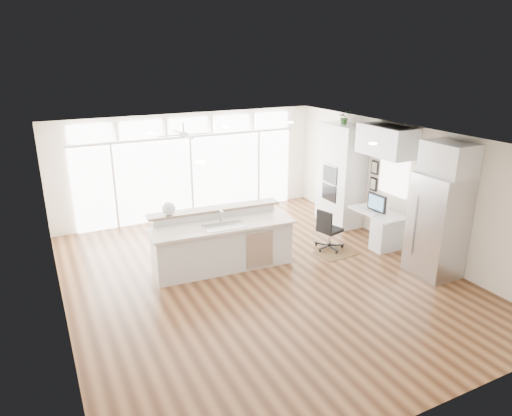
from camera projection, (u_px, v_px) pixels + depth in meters
name	position (u px, v px, depth m)	size (l,w,h in m)	color
floor	(260.00, 278.00, 8.84)	(7.00, 8.00, 0.02)	#472916
ceiling	(261.00, 139.00, 7.96)	(7.00, 8.00, 0.02)	silver
wall_back	(190.00, 166.00, 11.78)	(7.00, 0.04, 2.70)	white
wall_front	(426.00, 319.00, 5.01)	(7.00, 0.04, 2.70)	white
wall_left	(55.00, 246.00, 6.91)	(0.04, 8.00, 2.70)	white
wall_right	(404.00, 188.00, 9.88)	(0.04, 8.00, 2.70)	white
glass_wall	(191.00, 177.00, 11.83)	(5.80, 0.06, 2.08)	white
transom_row	(189.00, 126.00, 11.39)	(5.90, 0.06, 0.40)	white
desk_window	(394.00, 176.00, 10.05)	(0.04, 0.85, 0.85)	white
ceiling_fan	(184.00, 130.00, 10.19)	(1.16, 1.16, 0.32)	silver
recessed_lights	(255.00, 138.00, 8.13)	(3.40, 3.00, 0.02)	white
oven_cabinet	(341.00, 175.00, 11.29)	(0.64, 1.20, 2.50)	silver
desk_nook	(377.00, 227.00, 10.29)	(0.72, 1.30, 0.76)	silver
upper_cabinets	(387.00, 141.00, 9.67)	(0.64, 1.30, 0.64)	silver
refrigerator	(438.00, 226.00, 8.69)	(0.76, 0.90, 2.00)	#B9BABE
fridge_cabinet	(449.00, 158.00, 8.29)	(0.64, 0.90, 0.60)	silver
framed_photos	(374.00, 176.00, 10.62)	(0.06, 0.22, 0.80)	black
kitchen_island	(223.00, 242.00, 9.04)	(2.86, 1.08, 1.14)	silver
rug	(336.00, 253.00, 9.88)	(0.83, 0.60, 0.01)	#332010
office_chair	(330.00, 229.00, 9.98)	(0.47, 0.44, 0.91)	black
fishbowl	(169.00, 208.00, 8.81)	(0.26, 0.26, 0.26)	white
monitor	(377.00, 203.00, 10.06)	(0.09, 0.54, 0.45)	black
keyboard	(370.00, 213.00, 10.06)	(0.12, 0.31, 0.02)	silver
potted_plant	(344.00, 119.00, 10.85)	(0.29, 0.32, 0.25)	#2F6129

